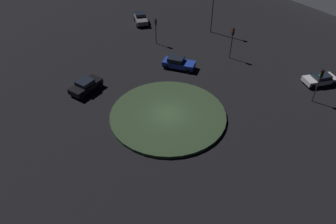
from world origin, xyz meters
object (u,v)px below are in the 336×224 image
object	(u,v)px
car_silver	(320,79)
traffic_light_north	(156,26)
car_grey	(141,18)
traffic_light_east	(320,79)
traffic_light_northeast	(232,37)
car_black	(86,86)
car_blue	(178,63)

from	to	relation	value
car_silver	traffic_light_north	bearing A→B (deg)	138.57
car_grey	traffic_light_east	world-z (taller)	traffic_light_east
traffic_light_northeast	traffic_light_north	size ratio (longest dim) A/B	1.14
car_silver	traffic_light_north	xyz separation A→B (m)	(-17.33, 14.54, 2.03)
car_silver	car_black	world-z (taller)	car_black
car_silver	traffic_light_east	xyz separation A→B (m)	(-2.78, -2.98, 2.23)
car_silver	car_blue	size ratio (longest dim) A/B	0.88
car_blue	car_grey	bearing A→B (deg)	131.25
car_silver	car_grey	world-z (taller)	car_grey
traffic_light_east	car_grey	bearing A→B (deg)	-55.31
traffic_light_east	car_silver	bearing A→B (deg)	-129.93
car_silver	traffic_light_east	size ratio (longest dim) A/B	0.95
car_grey	traffic_light_northeast	size ratio (longest dim) A/B	0.89
car_silver	traffic_light_northeast	size ratio (longest dim) A/B	0.90
car_blue	car_grey	xyz separation A→B (m)	(-2.63, 15.21, 0.04)
car_silver	car_black	bearing A→B (deg)	169.45
traffic_light_north	car_blue	bearing A→B (deg)	18.15
car_blue	traffic_light_east	world-z (taller)	traffic_light_east
car_black	traffic_light_east	xyz separation A→B (m)	(24.76, -7.41, 2.14)
car_blue	traffic_light_east	size ratio (longest dim) A/B	1.08
traffic_light_northeast	traffic_light_east	world-z (taller)	traffic_light_northeast
traffic_light_east	car_black	bearing A→B (deg)	-13.61
traffic_light_east	traffic_light_north	size ratio (longest dim) A/B	1.08
car_grey	car_black	size ratio (longest dim) A/B	0.94
car_silver	car_blue	world-z (taller)	car_blue
car_blue	traffic_light_northeast	distance (m)	7.89
traffic_light_north	traffic_light_northeast	bearing A→B (deg)	61.17
car_black	traffic_light_northeast	xyz separation A→B (m)	(19.23, 3.77, 2.30)
car_blue	traffic_light_northeast	bearing A→B (deg)	39.03
car_silver	car_blue	distance (m)	17.35
car_black	car_silver	bearing A→B (deg)	-53.11
car_silver	car_blue	bearing A→B (deg)	154.09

